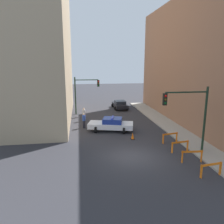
{
  "coord_description": "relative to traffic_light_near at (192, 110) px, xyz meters",
  "views": [
    {
      "loc": [
        -3.83,
        -15.24,
        7.1
      ],
      "look_at": [
        -0.39,
        7.65,
        1.86
      ],
      "focal_mm": 35.0,
      "sensor_mm": 36.0,
      "label": 1
    }
  ],
  "objects": [
    {
      "name": "ground_plane",
      "position": [
        -4.73,
        -0.14,
        -3.53
      ],
      "size": [
        120.0,
        120.0,
        0.0
      ],
      "primitive_type": "plane",
      "color": "#2D2D33"
    },
    {
      "name": "sidewalk_right",
      "position": [
        1.47,
        -0.14,
        -3.47
      ],
      "size": [
        2.4,
        44.0,
        0.12
      ],
      "color": "#9E998E",
      "rests_on": "ground_plane"
    },
    {
      "name": "building_corner_left",
      "position": [
        -16.73,
        13.86,
        8.42
      ],
      "size": [
        14.0,
        20.0,
        23.89
      ],
      "color": "tan",
      "rests_on": "ground_plane"
    },
    {
      "name": "traffic_light_near",
      "position": [
        0.0,
        0.0,
        0.0
      ],
      "size": [
        3.64,
        0.35,
        5.2
      ],
      "color": "black",
      "rests_on": "sidewalk_right"
    },
    {
      "name": "traffic_light_far",
      "position": [
        -8.03,
        14.91,
        -0.13
      ],
      "size": [
        3.44,
        0.35,
        5.2
      ],
      "color": "black",
      "rests_on": "ground_plane"
    },
    {
      "name": "police_car",
      "position": [
        -5.33,
        6.68,
        -2.81
      ],
      "size": [
        5.01,
        3.08,
        1.52
      ],
      "rotation": [
        0.0,
        0.0,
        1.32
      ],
      "color": "white",
      "rests_on": "ground_plane"
    },
    {
      "name": "parked_car_near",
      "position": [
        -2.32,
        17.82,
        -2.86
      ],
      "size": [
        2.35,
        4.35,
        1.31
      ],
      "rotation": [
        0.0,
        0.0,
        0.03
      ],
      "color": "black",
      "rests_on": "ground_plane"
    },
    {
      "name": "pedestrian_crossing",
      "position": [
        -8.17,
        8.22,
        -2.67
      ],
      "size": [
        0.5,
        0.5,
        1.66
      ],
      "rotation": [
        0.0,
        0.0,
        2.13
      ],
      "color": "black",
      "rests_on": "ground_plane"
    },
    {
      "name": "pedestrian_corner",
      "position": [
        -8.1,
        11.11,
        -2.67
      ],
      "size": [
        0.44,
        0.44,
        1.66
      ],
      "rotation": [
        0.0,
        0.0,
        4.46
      ],
      "color": "black",
      "rests_on": "ground_plane"
    },
    {
      "name": "barrier_front",
      "position": [
        -0.46,
        -3.77,
        -2.91
      ],
      "size": [
        1.59,
        0.36,
        0.9
      ],
      "rotation": [
        0.0,
        0.0,
        0.13
      ],
      "color": "orange",
      "rests_on": "ground_plane"
    },
    {
      "name": "barrier_mid",
      "position": [
        -0.63,
        -1.69,
        -2.91
      ],
      "size": [
        1.6,
        0.26,
        0.9
      ],
      "rotation": [
        0.0,
        0.0,
        -0.07
      ],
      "color": "orange",
      "rests_on": "ground_plane"
    },
    {
      "name": "barrier_back",
      "position": [
        -0.62,
        0.25,
        -2.91
      ],
      "size": [
        1.59,
        0.39,
        0.9
      ],
      "rotation": [
        0.0,
        0.0,
        0.16
      ],
      "color": "orange",
      "rests_on": "ground_plane"
    },
    {
      "name": "barrier_corner",
      "position": [
        -0.57,
        2.38,
        -2.91
      ],
      "size": [
        1.58,
        0.46,
        0.9
      ],
      "rotation": [
        0.0,
        0.0,
        0.21
      ],
      "color": "orange",
      "rests_on": "ground_plane"
    },
    {
      "name": "traffic_cone",
      "position": [
        -3.7,
        3.77,
        -3.21
      ],
      "size": [
        0.36,
        0.36,
        0.66
      ],
      "color": "black",
      "rests_on": "ground_plane"
    }
  ]
}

